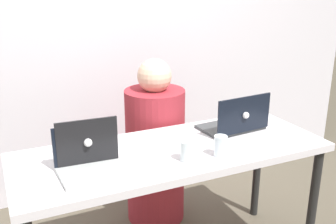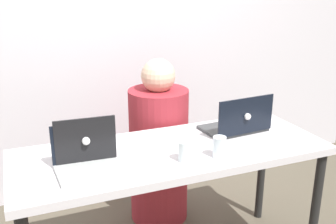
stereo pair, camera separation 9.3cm
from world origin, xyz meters
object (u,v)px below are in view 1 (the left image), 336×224
(laptop_back_left, at_px, (86,150))
(laptop_back_right, at_px, (235,123))
(laptop_front_left, at_px, (90,161))
(water_glass_right, at_px, (220,147))
(person_at_center, at_px, (155,151))
(water_glass_center, at_px, (186,152))

(laptop_back_left, relative_size, laptop_back_right, 0.79)
(laptop_back_right, height_order, laptop_front_left, laptop_back_right)
(laptop_front_left, xyz_separation_m, water_glass_right, (0.62, -0.11, 0.00))
(laptop_back_left, xyz_separation_m, laptop_front_left, (-0.01, -0.12, -0.00))
(person_at_center, height_order, water_glass_center, person_at_center)
(laptop_back_right, relative_size, water_glass_center, 3.75)
(laptop_back_left, distance_m, water_glass_center, 0.48)
(water_glass_right, bearing_deg, laptop_back_left, 158.82)
(laptop_back_left, relative_size, laptop_front_left, 0.97)
(person_at_center, relative_size, laptop_back_right, 2.97)
(person_at_center, relative_size, water_glass_right, 10.54)
(person_at_center, relative_size, water_glass_center, 11.14)
(laptop_back_right, height_order, water_glass_center, laptop_back_right)
(person_at_center, xyz_separation_m, laptop_back_right, (0.31, -0.45, 0.30))
(laptop_back_left, distance_m, laptop_back_right, 0.87)
(laptop_back_left, bearing_deg, water_glass_center, 157.07)
(person_at_center, bearing_deg, water_glass_right, 99.47)
(person_at_center, bearing_deg, laptop_back_left, 45.47)
(person_at_center, xyz_separation_m, water_glass_center, (-0.13, -0.68, 0.29))
(person_at_center, relative_size, laptop_front_left, 3.66)
(laptop_front_left, distance_m, water_glass_right, 0.63)
(water_glass_right, bearing_deg, water_glass_center, 172.83)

